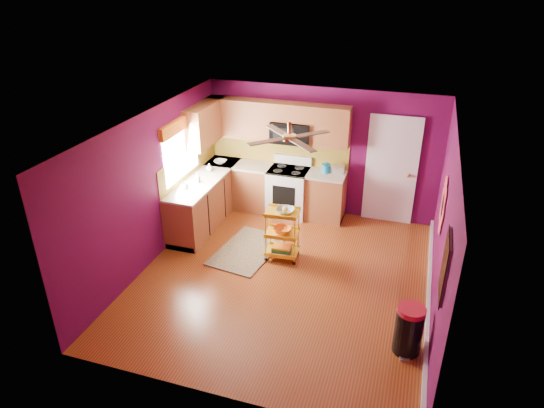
% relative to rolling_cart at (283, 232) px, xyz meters
% --- Properties ---
extents(ground, '(5.00, 5.00, 0.00)m').
position_rel_rolling_cart_xyz_m(ground, '(0.19, -0.55, -0.50)').
color(ground, maroon).
rests_on(ground, ground).
extents(room_envelope, '(4.54, 5.04, 2.52)m').
position_rel_rolling_cart_xyz_m(room_envelope, '(0.22, -0.55, 1.13)').
color(room_envelope, '#57093E').
rests_on(room_envelope, ground).
extents(lower_cabinets, '(2.81, 2.31, 0.94)m').
position_rel_rolling_cart_xyz_m(lower_cabinets, '(-1.16, 1.27, -0.07)').
color(lower_cabinets, brown).
rests_on(lower_cabinets, ground).
extents(electric_range, '(0.76, 0.66, 1.13)m').
position_rel_rolling_cart_xyz_m(electric_range, '(-0.36, 1.62, -0.02)').
color(electric_range, white).
rests_on(electric_range, ground).
extents(upper_cabinetry, '(2.80, 2.30, 1.26)m').
position_rel_rolling_cart_xyz_m(upper_cabinetry, '(-1.05, 1.62, 1.30)').
color(upper_cabinetry, brown).
rests_on(upper_cabinetry, ground).
extents(left_window, '(0.08, 1.35, 1.08)m').
position_rel_rolling_cart_xyz_m(left_window, '(-2.03, 0.50, 1.23)').
color(left_window, white).
rests_on(left_window, ground).
extents(panel_door, '(0.95, 0.11, 2.15)m').
position_rel_rolling_cart_xyz_m(panel_door, '(1.54, 1.92, 0.52)').
color(panel_door, white).
rests_on(panel_door, ground).
extents(right_wall_art, '(0.04, 2.74, 1.04)m').
position_rel_rolling_cart_xyz_m(right_wall_art, '(2.42, -0.89, 0.94)').
color(right_wall_art, black).
rests_on(right_wall_art, ground).
extents(ceiling_fan, '(1.01, 1.01, 0.26)m').
position_rel_rolling_cart_xyz_m(ceiling_fan, '(0.19, -0.35, 1.79)').
color(ceiling_fan, '#BF8C3F').
rests_on(ceiling_fan, ground).
extents(shag_rug, '(1.08, 1.56, 0.02)m').
position_rel_rolling_cart_xyz_m(shag_rug, '(-0.65, 0.03, -0.49)').
color(shag_rug, black).
rests_on(shag_rug, ground).
extents(rolling_cart, '(0.57, 0.43, 0.98)m').
position_rel_rolling_cart_xyz_m(rolling_cart, '(0.00, 0.00, 0.00)').
color(rolling_cart, yellow).
rests_on(rolling_cart, ground).
extents(trash_can, '(0.45, 0.46, 0.69)m').
position_rel_rolling_cart_xyz_m(trash_can, '(2.16, -1.63, -0.16)').
color(trash_can, black).
rests_on(trash_can, ground).
extents(teal_kettle, '(0.18, 0.18, 0.21)m').
position_rel_rolling_cart_xyz_m(teal_kettle, '(0.35, 1.72, 0.52)').
color(teal_kettle, '#15709E').
rests_on(teal_kettle, lower_cabinets).
extents(toaster, '(0.22, 0.15, 0.18)m').
position_rel_rolling_cart_xyz_m(toaster, '(0.59, 1.73, 0.53)').
color(toaster, beige).
rests_on(toaster, lower_cabinets).
extents(soap_bottle_a, '(0.08, 0.08, 0.18)m').
position_rel_rolling_cart_xyz_m(soap_bottle_a, '(-1.78, 0.54, 0.53)').
color(soap_bottle_a, '#EA3F72').
rests_on(soap_bottle_a, lower_cabinets).
extents(soap_bottle_b, '(0.12, 0.12, 0.16)m').
position_rel_rolling_cart_xyz_m(soap_bottle_b, '(-1.79, 1.09, 0.52)').
color(soap_bottle_b, white).
rests_on(soap_bottle_b, lower_cabinets).
extents(counter_dish, '(0.24, 0.24, 0.06)m').
position_rel_rolling_cart_xyz_m(counter_dish, '(-1.75, 1.53, 0.47)').
color(counter_dish, white).
rests_on(counter_dish, lower_cabinets).
extents(counter_cup, '(0.13, 0.13, 0.10)m').
position_rel_rolling_cart_xyz_m(counter_cup, '(-1.87, 0.23, 0.49)').
color(counter_cup, white).
rests_on(counter_cup, lower_cabinets).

